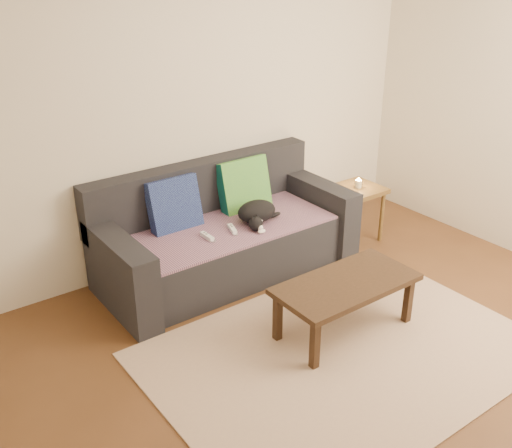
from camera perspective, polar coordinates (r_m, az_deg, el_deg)
name	(u,v)px	position (r m, az deg, el deg)	size (l,w,h in m)	color
ground	(359,365)	(4.06, 9.78, -13.11)	(4.50, 4.50, 0.00)	brown
back_wall	(192,107)	(4.92, -6.11, 11.01)	(4.50, 0.04, 2.60)	beige
sofa	(224,237)	(4.92, -3.04, -1.21)	(2.10, 0.94, 0.87)	#232328
throw_blanket	(230,227)	(4.80, -2.46, -0.31)	(1.66, 0.74, 0.02)	#3E274A
cushion_navy	(174,204)	(4.75, -7.81, 1.87)	(0.42, 0.11, 0.42)	#111349
cushion_green	(244,186)	(5.08, -1.15, 3.66)	(0.46, 0.11, 0.46)	#0B4A41
cat	(257,213)	(4.82, 0.08, 1.09)	(0.41, 0.38, 0.17)	black
wii_remote_a	(232,229)	(4.71, -2.28, -0.48)	(0.15, 0.04, 0.03)	white
wii_remote_b	(207,236)	(4.60, -4.67, -1.18)	(0.15, 0.04, 0.03)	white
side_table	(357,197)	(5.48, 9.63, 2.59)	(0.41, 0.41, 0.51)	brown
candle	(358,183)	(5.43, 9.73, 3.83)	(0.06, 0.06, 0.09)	beige
rug	(343,353)	(4.13, 8.28, -12.06)	(2.50, 1.80, 0.01)	#9E7F6C
coffee_table	(346,288)	(4.16, 8.56, -6.04)	(1.00, 0.50, 0.40)	#321F13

